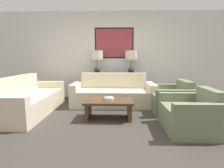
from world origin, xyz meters
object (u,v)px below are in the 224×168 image
at_px(armchair_near_back_wall, 171,100).
at_px(decorative_bowl, 109,99).
at_px(couch_by_back_wall, 113,94).
at_px(table_lamp_right, 131,57).
at_px(table_lamp_left, 97,57).
at_px(coffee_table, 109,105).
at_px(console_table, 114,87).
at_px(armchair_near_camera, 191,115).
at_px(couch_by_side, 29,101).

bearing_deg(armchair_near_back_wall, decorative_bowl, -158.26).
bearing_deg(couch_by_back_wall, decorative_bowl, -93.71).
relative_size(table_lamp_right, couch_by_back_wall, 0.32).
xyz_separation_m(table_lamp_left, table_lamp_right, (1.02, 0.00, 0.00)).
bearing_deg(coffee_table, table_lamp_right, 71.44).
distance_m(console_table, armchair_near_camera, 2.68).
bearing_deg(armchair_near_camera, couch_by_back_wall, 130.00).
relative_size(console_table, table_lamp_left, 2.21).
bearing_deg(couch_by_back_wall, couch_by_side, -158.91).
height_order(console_table, decorative_bowl, console_table).
height_order(table_lamp_right, coffee_table, table_lamp_right).
distance_m(table_lamp_right, armchair_near_back_wall, 1.77).
bearing_deg(couch_by_side, table_lamp_right, 30.20).
bearing_deg(coffee_table, couch_by_back_wall, 85.94).
bearing_deg(console_table, table_lamp_right, -0.00).
distance_m(table_lamp_left, couch_by_back_wall, 1.30).
distance_m(couch_by_back_wall, coffee_table, 1.08).
relative_size(couch_by_side, armchair_near_camera, 2.22).
xyz_separation_m(table_lamp_right, armchair_near_back_wall, (0.86, -1.19, -1.00)).
distance_m(decorative_bowl, armchair_near_camera, 1.55).
distance_m(coffee_table, armchair_near_back_wall, 1.55).
bearing_deg(decorative_bowl, coffee_table, 108.52).
bearing_deg(table_lamp_right, table_lamp_left, 180.00).
xyz_separation_m(table_lamp_right, couch_by_back_wall, (-0.51, -0.67, -0.99)).
height_order(couch_by_side, armchair_near_camera, couch_by_side).
xyz_separation_m(couch_by_side, coffee_table, (1.83, -0.34, -0.00)).
xyz_separation_m(couch_by_back_wall, armchair_near_back_wall, (1.37, -0.52, -0.01)).
bearing_deg(armchair_near_back_wall, table_lamp_left, 147.69).
distance_m(table_lamp_left, table_lamp_right, 1.02).
bearing_deg(armchair_near_camera, decorative_bowl, 159.39).
bearing_deg(armchair_near_back_wall, couch_by_side, -176.15).
xyz_separation_m(decorative_bowl, armchair_near_back_wall, (1.44, 0.57, -0.15)).
xyz_separation_m(console_table, armchair_near_camera, (1.37, -2.30, -0.12)).
xyz_separation_m(console_table, table_lamp_left, (-0.51, -0.00, 0.88)).
distance_m(table_lamp_right, couch_by_side, 2.97).
distance_m(console_table, couch_by_side, 2.38).
bearing_deg(decorative_bowl, table_lamp_right, 71.76).
relative_size(table_lamp_left, table_lamp_right, 1.00).
xyz_separation_m(couch_by_back_wall, armchair_near_camera, (1.37, -1.63, -0.01)).
distance_m(coffee_table, armchair_near_camera, 1.55).
xyz_separation_m(table_lamp_right, decorative_bowl, (-0.58, -1.76, -0.85)).
distance_m(table_lamp_left, armchair_near_camera, 3.14).
xyz_separation_m(couch_by_side, decorative_bowl, (1.84, -0.35, 0.14)).
bearing_deg(table_lamp_left, armchair_near_back_wall, -32.31).
height_order(armchair_near_back_wall, armchair_near_camera, same).
bearing_deg(couch_by_back_wall, console_table, 90.00).
height_order(console_table, couch_by_back_wall, couch_by_back_wall).
xyz_separation_m(coffee_table, armchair_near_back_wall, (1.45, 0.56, -0.01)).
relative_size(console_table, decorative_bowl, 7.50).
height_order(couch_by_back_wall, armchair_near_camera, couch_by_back_wall).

